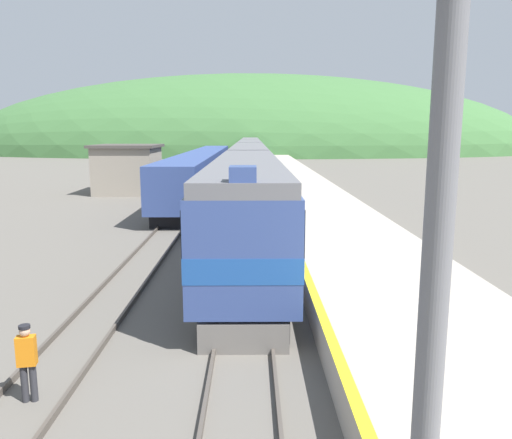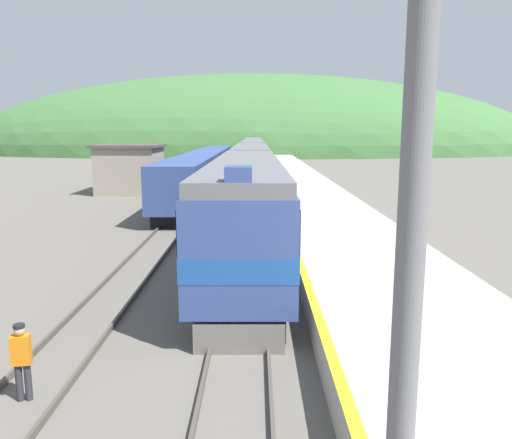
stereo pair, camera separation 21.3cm
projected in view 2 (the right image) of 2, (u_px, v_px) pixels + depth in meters
track_main at (255, 171)px, 67.30m from camera, size 1.52×180.00×0.16m
track_siding at (223, 171)px, 67.32m from camera, size 1.52×180.00×0.16m
platform at (302, 184)px, 47.53m from camera, size 5.55×140.00×0.87m
distant_hills at (256, 152)px, 129.26m from camera, size 148.40×66.78×39.00m
station_shed at (132, 169)px, 43.76m from camera, size 5.52×5.87×4.23m
express_train_lead_car at (248, 204)px, 21.31m from camera, size 2.92×19.94×4.56m
carriage_second at (253, 168)px, 42.65m from camera, size 2.91×21.17×4.20m
carriage_third at (255, 156)px, 64.37m from camera, size 2.91×21.17×4.20m
carriage_fourth at (256, 149)px, 86.09m from camera, size 2.91×21.17×4.20m
siding_train at (207, 170)px, 45.92m from camera, size 2.90×38.96×3.52m
signal_mast_main at (422, 98)px, 3.15m from camera, size 2.20×0.42×8.49m
track_worker at (24, 358)px, 9.96m from camera, size 0.39×0.28×1.62m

